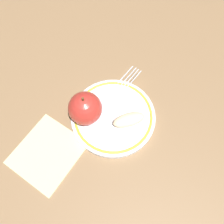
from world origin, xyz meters
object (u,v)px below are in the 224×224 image
object	(u,v)px
plate	(112,117)
napkin_folded	(47,153)
apple_red_whole	(85,108)
fork	(114,95)
apple_slice_front	(129,120)

from	to	relation	value
plate	napkin_folded	distance (m)	0.17
plate	apple_red_whole	world-z (taller)	apple_red_whole
apple_red_whole	napkin_folded	distance (m)	0.13
plate	fork	distance (m)	0.06
apple_slice_front	fork	bearing A→B (deg)	-81.83
apple_red_whole	apple_slice_front	world-z (taller)	apple_red_whole
apple_red_whole	fork	size ratio (longest dim) A/B	0.47
fork	napkin_folded	xyz separation A→B (m)	(-0.18, 0.11, -0.02)
plate	apple_slice_front	size ratio (longest dim) A/B	2.71
fork	napkin_folded	distance (m)	0.21
plate	apple_red_whole	size ratio (longest dim) A/B	2.36
apple_slice_front	napkin_folded	distance (m)	0.20
plate	napkin_folded	bearing A→B (deg)	136.21
napkin_folded	apple_red_whole	bearing A→B (deg)	-29.52
apple_slice_front	apple_red_whole	bearing A→B (deg)	-26.14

